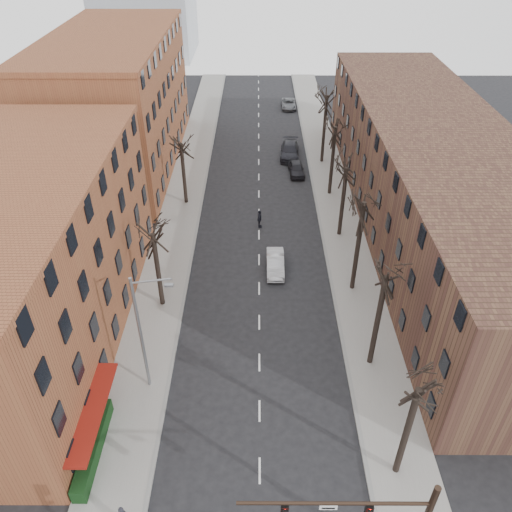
{
  "coord_description": "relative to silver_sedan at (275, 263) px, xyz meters",
  "views": [
    {
      "loc": [
        -0.16,
        -11.58,
        26.14
      ],
      "look_at": [
        -0.25,
        19.02,
        4.0
      ],
      "focal_mm": 35.0,
      "sensor_mm": 36.0,
      "label": 1
    }
  ],
  "objects": [
    {
      "name": "building_left_near",
      "position": [
        -17.38,
        -7.52,
        5.31
      ],
      "size": [
        12.0,
        26.0,
        12.0
      ],
      "primitive_type": "cube",
      "color": "brown",
      "rests_on": "ground"
    },
    {
      "name": "parked_car_near",
      "position": [
        2.95,
        18.26,
        0.01
      ],
      "size": [
        1.85,
        4.19,
        1.4
      ],
      "primitive_type": "imported",
      "rotation": [
        0.0,
        0.0,
        0.05
      ],
      "color": "black",
      "rests_on": "ground"
    },
    {
      "name": "sidewalk_right",
      "position": [
        6.62,
        12.48,
        -0.62
      ],
      "size": [
        4.0,
        90.0,
        0.15
      ],
      "primitive_type": "cube",
      "color": "gray",
      "rests_on": "ground"
    },
    {
      "name": "tree_right_c",
      "position": [
        6.22,
        -2.52,
        -0.69
      ],
      "size": [
        5.2,
        5.2,
        11.6
      ],
      "primitive_type": null,
      "color": "black",
      "rests_on": "ground"
    },
    {
      "name": "pedestrian_crossing",
      "position": [
        -1.33,
        6.85,
        0.23
      ],
      "size": [
        0.45,
        1.09,
        1.85
      ],
      "primitive_type": "imported",
      "rotation": [
        0.0,
        0.0,
        1.57
      ],
      "color": "black",
      "rests_on": "ground"
    },
    {
      "name": "parked_car_mid",
      "position": [
        2.42,
        23.02,
        0.1
      ],
      "size": [
        2.66,
        5.62,
        1.58
      ],
      "primitive_type": "imported",
      "rotation": [
        0.0,
        0.0,
        -0.08
      ],
      "color": "black",
      "rests_on": "ground"
    },
    {
      "name": "streetlight",
      "position": [
        -8.41,
        -12.52,
        4.32
      ],
      "size": [
        2.45,
        0.22,
        9.03
      ],
      "color": "slate",
      "rests_on": "ground"
    },
    {
      "name": "silver_sedan",
      "position": [
        0.0,
        0.0,
        0.0
      ],
      "size": [
        1.47,
        4.2,
        1.38
      ],
      "primitive_type": "imported",
      "rotation": [
        0.0,
        0.0,
        -0.0
      ],
      "color": "#AEAFB5",
      "rests_on": "ground"
    },
    {
      "name": "sidewalk_left",
      "position": [
        -9.38,
        12.48,
        -0.62
      ],
      "size": [
        4.0,
        90.0,
        0.15
      ],
      "primitive_type": "cube",
      "color": "gray",
      "rests_on": "ground"
    },
    {
      "name": "awning_left",
      "position": [
        -10.78,
        -16.52,
        -0.69
      ],
      "size": [
        1.2,
        7.0,
        0.15
      ],
      "primitive_type": "cube",
      "color": "maroon",
      "rests_on": "ground"
    },
    {
      "name": "hedge",
      "position": [
        -10.88,
        -17.52,
        -0.04
      ],
      "size": [
        0.8,
        6.0,
        1.0
      ],
      "primitive_type": "cube",
      "color": "black",
      "rests_on": "sidewalk_left"
    },
    {
      "name": "tree_right_b",
      "position": [
        6.22,
        -10.52,
        -0.69
      ],
      "size": [
        5.2,
        5.2,
        10.8
      ],
      "primitive_type": null,
      "color": "black",
      "rests_on": "ground"
    },
    {
      "name": "building_left_far",
      "position": [
        -17.38,
        21.48,
        6.31
      ],
      "size": [
        12.0,
        28.0,
        14.0
      ],
      "primitive_type": "cube",
      "color": "brown",
      "rests_on": "ground"
    },
    {
      "name": "parked_car_far",
      "position": [
        3.16,
        40.47,
        -0.07
      ],
      "size": [
        2.08,
        4.5,
        1.25
      ],
      "primitive_type": "imported",
      "rotation": [
        0.0,
        0.0,
        0.0
      ],
      "color": "slate",
      "rests_on": "ground"
    },
    {
      "name": "tree_left_b",
      "position": [
        -8.98,
        11.48,
        -0.69
      ],
      "size": [
        5.2,
        5.2,
        9.5
      ],
      "primitive_type": null,
      "color": "black",
      "rests_on": "ground"
    },
    {
      "name": "tree_right_f",
      "position": [
        6.22,
        21.48,
        -0.69
      ],
      "size": [
        5.2,
        5.2,
        11.6
      ],
      "primitive_type": null,
      "color": "black",
      "rests_on": "ground"
    },
    {
      "name": "tree_right_e",
      "position": [
        6.22,
        13.48,
        -0.69
      ],
      "size": [
        5.2,
        5.2,
        10.8
      ],
      "primitive_type": null,
      "color": "black",
      "rests_on": "ground"
    },
    {
      "name": "tree_right_d",
      "position": [
        6.22,
        5.48,
        -0.69
      ],
      "size": [
        5.2,
        5.2,
        10.0
      ],
      "primitive_type": null,
      "color": "black",
      "rests_on": "ground"
    },
    {
      "name": "building_right",
      "position": [
        14.62,
        7.48,
        4.31
      ],
      "size": [
        12.0,
        50.0,
        10.0
      ],
      "primitive_type": "cube",
      "color": "#533726",
      "rests_on": "ground"
    },
    {
      "name": "tree_right_a",
      "position": [
        6.22,
        -18.52,
        -0.69
      ],
      "size": [
        5.2,
        5.2,
        10.0
      ],
      "primitive_type": null,
      "color": "black",
      "rests_on": "ground"
    },
    {
      "name": "tree_left_a",
      "position": [
        -8.98,
        -4.52,
        -0.69
      ],
      "size": [
        5.2,
        5.2,
        9.5
      ],
      "primitive_type": null,
      "color": "black",
      "rests_on": "ground"
    }
  ]
}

